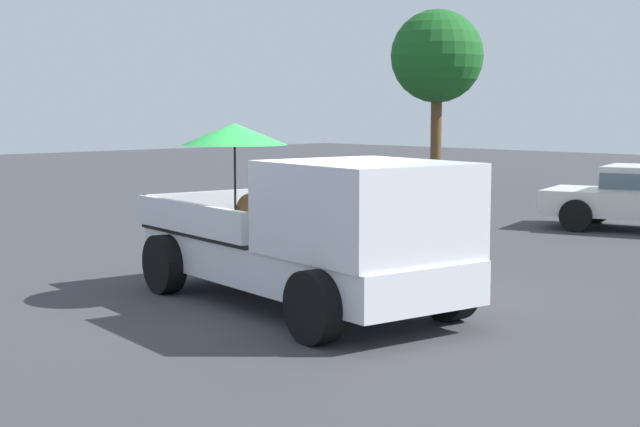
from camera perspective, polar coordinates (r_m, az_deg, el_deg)
ground_plane at (r=12.28m, az=-1.38°, el=-5.49°), size 80.00×80.00×0.00m
pickup_truck_main at (r=11.76m, az=-0.27°, el=-1.16°), size 5.27×2.84×2.31m
tree_by_lot at (r=28.16m, az=6.97°, el=9.19°), size 2.68×2.68×5.32m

